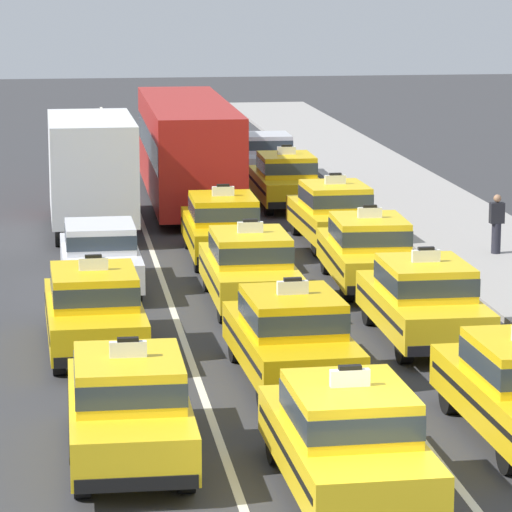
{
  "coord_description": "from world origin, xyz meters",
  "views": [
    {
      "loc": [
        -4.06,
        -18.05,
        7.44
      ],
      "look_at": [
        0.13,
        12.53,
        1.3
      ],
      "focal_mm": 103.56,
      "sensor_mm": 36.0,
      "label": 1
    }
  ],
  "objects": [
    {
      "name": "sedan_right_sixth",
      "position": [
        3.31,
        32.87,
        0.85
      ],
      "size": [
        1.84,
        4.33,
        1.58
      ],
      "color": "black",
      "rests_on": "ground"
    },
    {
      "name": "box_truck_left_fourth",
      "position": [
        -3.08,
        23.43,
        1.78
      ],
      "size": [
        2.36,
        6.98,
        3.27
      ],
      "color": "black",
      "rests_on": "ground"
    },
    {
      "name": "sedan_left_third",
      "position": [
        -3.09,
        15.48,
        0.85
      ],
      "size": [
        1.81,
        4.32,
        1.58
      ],
      "color": "black",
      "rests_on": "ground"
    },
    {
      "name": "taxi_right_fifth",
      "position": [
        3.0,
        26.62,
        0.88
      ],
      "size": [
        1.86,
        4.58,
        1.96
      ],
      "color": "black",
      "rests_on": "ground"
    },
    {
      "name": "pedestrian_mid_block",
      "position": [
        7.05,
        17.79,
        0.92
      ],
      "size": [
        0.36,
        0.24,
        1.52
      ],
      "color": "#23232D",
      "rests_on": "sidewalk_curb"
    },
    {
      "name": "taxi_center_third",
      "position": [
        0.12,
        13.45,
        0.88
      ],
      "size": [
        1.83,
        4.57,
        1.96
      ],
      "color": "black",
      "rests_on": "ground"
    },
    {
      "name": "lane_stripe_center_right",
      "position": [
        1.6,
        20.0,
        0.0
      ],
      "size": [
        0.14,
        80.0,
        0.01
      ],
      "primitive_type": "cube",
      "color": "silver",
      "rests_on": "ground"
    },
    {
      "name": "lane_stripe_left_center",
      "position": [
        -1.6,
        20.0,
        0.0
      ],
      "size": [
        0.14,
        80.0,
        0.01
      ],
      "primitive_type": "cube",
      "color": "silver",
      "rests_on": "ground"
    },
    {
      "name": "taxi_right_fourth",
      "position": [
        3.32,
        20.3,
        0.88
      ],
      "size": [
        1.9,
        4.59,
        1.96
      ],
      "color": "black",
      "rests_on": "ground"
    },
    {
      "name": "taxi_right_third",
      "position": [
        3.12,
        14.98,
        0.88
      ],
      "size": [
        1.97,
        4.62,
        1.96
      ],
      "color": "black",
      "rests_on": "ground"
    },
    {
      "name": "bus_center_fifth",
      "position": [
        0.05,
        27.75,
        1.82
      ],
      "size": [
        2.61,
        11.22,
        3.22
      ],
      "color": "black",
      "rests_on": "ground"
    },
    {
      "name": "taxi_center_fourth",
      "position": [
        0.13,
        18.69,
        0.88
      ],
      "size": [
        1.87,
        4.58,
        1.96
      ],
      "color": "black",
      "rests_on": "ground"
    },
    {
      "name": "taxi_center_nearest",
      "position": [
        -0.09,
        1.45,
        0.88
      ],
      "size": [
        1.92,
        4.6,
        1.96
      ],
      "color": "black",
      "rests_on": "ground"
    },
    {
      "name": "taxi_left_nearest",
      "position": [
        -3.06,
        3.42,
        0.88
      ],
      "size": [
        1.85,
        4.57,
        1.96
      ],
      "color": "black",
      "rests_on": "ground"
    },
    {
      "name": "taxi_left_second",
      "position": [
        -3.39,
        9.89,
        0.88
      ],
      "size": [
        1.93,
        4.6,
        1.96
      ],
      "color": "black",
      "rests_on": "ground"
    },
    {
      "name": "taxi_right_second",
      "position": [
        3.12,
        9.8,
        0.88
      ],
      "size": [
        1.82,
        4.56,
        1.96
      ],
      "color": "black",
      "rests_on": "ground"
    },
    {
      "name": "taxi_center_second",
      "position": [
        0.06,
        7.3,
        0.88
      ],
      "size": [
        1.98,
        4.62,
        1.96
      ],
      "color": "black",
      "rests_on": "ground"
    }
  ]
}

